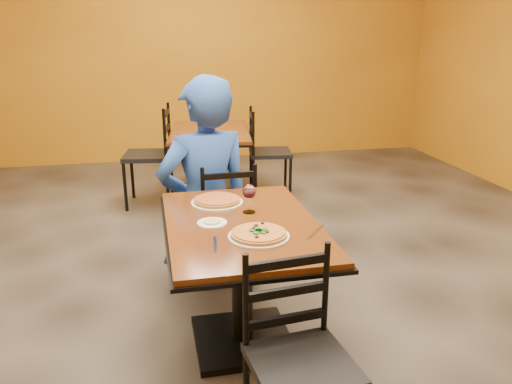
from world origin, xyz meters
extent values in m
cube|color=black|center=(0.00, 0.00, 0.00)|extent=(7.00, 8.00, 0.01)
cube|color=#BA7714|center=(0.00, 4.00, 1.50)|extent=(7.00, 0.01, 3.00)
cube|color=#5B290E|center=(0.00, -0.50, 0.73)|extent=(0.80, 1.20, 0.03)
cube|color=black|center=(0.00, -0.50, 0.71)|extent=(0.83, 1.23, 0.02)
cylinder|color=black|center=(0.00, -0.50, 0.37)|extent=(0.12, 0.12, 0.66)
cube|color=black|center=(0.00, -0.50, 0.02)|extent=(0.55, 0.55, 0.04)
cube|color=#5B290E|center=(0.16, 2.12, 0.74)|extent=(0.94, 1.28, 0.03)
cube|color=black|center=(0.16, 2.12, 0.71)|extent=(0.97, 1.31, 0.02)
cylinder|color=black|center=(0.16, 2.12, 0.37)|extent=(0.12, 0.12, 0.66)
cube|color=black|center=(0.16, 2.12, 0.02)|extent=(0.61, 0.61, 0.04)
imported|color=#1B3A96|center=(-0.10, 0.38, 0.73)|extent=(0.79, 0.62, 1.46)
cylinder|color=white|center=(0.05, -0.72, 0.76)|extent=(0.31, 0.31, 0.01)
cylinder|color=#99190B|center=(0.05, -0.72, 0.77)|extent=(0.28, 0.28, 0.02)
cylinder|color=white|center=(-0.09, -0.16, 0.76)|extent=(0.31, 0.31, 0.01)
cylinder|color=orange|center=(-0.09, -0.16, 0.77)|extent=(0.28, 0.28, 0.02)
cylinder|color=white|center=(-0.16, -0.49, 0.76)|extent=(0.16, 0.16, 0.01)
cylinder|color=tan|center=(-0.16, -0.49, 0.76)|extent=(0.09, 0.09, 0.01)
cube|color=silver|center=(-0.18, -0.77, 0.75)|extent=(0.04, 0.19, 0.00)
cube|color=silver|center=(0.34, -0.72, 0.75)|extent=(0.15, 0.17, 0.00)
camera|label=1|loc=(-0.46, -3.01, 1.74)|focal=35.55mm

